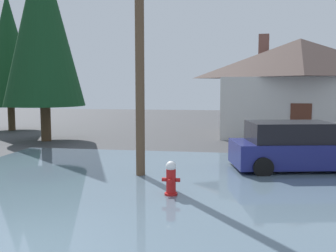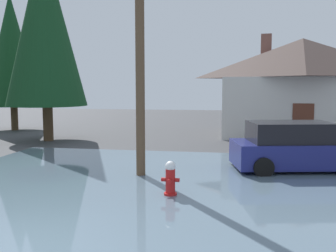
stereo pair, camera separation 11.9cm
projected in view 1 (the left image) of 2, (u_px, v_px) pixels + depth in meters
The scene contains 7 objects.
flood_puddle at pixel (147, 192), 9.84m from camera, with size 13.52×12.23×0.06m, color slate.
fire_hydrant at pixel (171, 179), 9.44m from camera, with size 0.47×0.40×0.94m.
utility_pole at pixel (140, 44), 11.21m from camera, with size 1.60×0.28×7.85m.
house at pixel (299, 86), 20.85m from camera, with size 9.39×7.04×5.93m.
parked_car at pixel (296, 147), 12.45m from camera, with size 4.69×2.78×1.65m.
pine_tree_mid_left at pixel (9, 50), 23.57m from camera, with size 3.50×3.50×8.76m.
pine_tree_short_left at pixel (42, 23), 18.76m from camera, with size 4.09×4.09×10.23m.
Camera 1 is at (3.78, -5.17, 2.81)m, focal length 39.61 mm.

